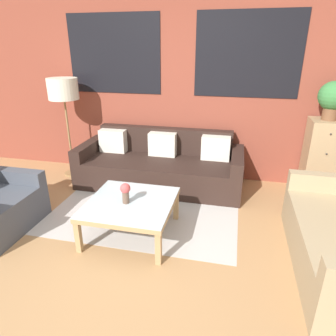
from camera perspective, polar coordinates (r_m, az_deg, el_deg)
ground_plane at (r=2.89m, az=-8.52°, el=-19.57°), size 16.00×16.00×0.00m
wall_back_brick at (r=4.53m, az=1.91°, el=15.82°), size 8.40×0.09×2.80m
rug at (r=3.86m, az=-3.96°, el=-7.50°), size 2.26×1.74×0.00m
couch_dark at (r=4.38m, az=-1.49°, el=0.35°), size 2.34×0.88×0.78m
coffee_table at (r=3.21m, az=-7.11°, el=-7.22°), size 0.89×0.89×0.40m
floor_lamp at (r=4.75m, az=-19.32°, el=13.51°), size 0.44×0.44×1.49m
drawer_cabinet at (r=4.51m, az=27.07°, el=1.71°), size 0.42×0.43×1.04m
potted_plant at (r=4.33m, az=28.93°, el=11.66°), size 0.36×0.36×0.48m
flower_vase at (r=3.10m, az=-8.11°, el=-4.45°), size 0.11×0.11×0.22m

